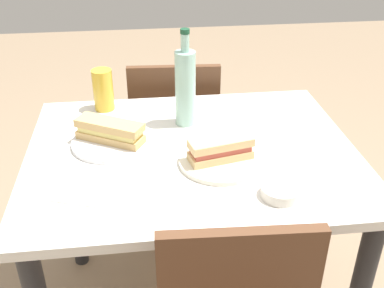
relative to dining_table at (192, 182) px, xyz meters
The scene contains 12 objects.
dining_table is the anchor object (origin of this frame).
chair_far 0.62m from the dining_table, 90.51° to the left, with size 0.42×0.42×0.85m.
plate_near 0.18m from the dining_table, 50.18° to the right, with size 0.25×0.25×0.01m, color silver.
baguette_sandwich_near 0.21m from the dining_table, 50.18° to the right, with size 0.20×0.11×0.07m.
knife_near 0.16m from the dining_table, 36.68° to the right, with size 0.17×0.08×0.01m.
plate_far 0.29m from the dining_table, 165.74° to the left, with size 0.25×0.25×0.01m, color white.
baguette_sandwich_far 0.32m from the dining_table, 165.74° to the left, with size 0.23×0.17×0.07m.
knife_far 0.30m from the dining_table, 153.49° to the left, with size 0.17×0.08×0.01m.
water_bottle 0.32m from the dining_table, 91.56° to the left, with size 0.07×0.07×0.33m.
beer_glass 0.48m from the dining_table, 130.47° to the left, with size 0.07×0.07×0.15m, color gold.
olive_bowl 0.37m from the dining_table, 53.07° to the right, with size 0.11×0.11×0.03m, color silver.
paper_napkin 0.39m from the dining_table, 151.51° to the right, with size 0.14×0.14×0.00m, color white.
Camera 1 is at (-0.15, -1.25, 1.51)m, focal length 43.42 mm.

